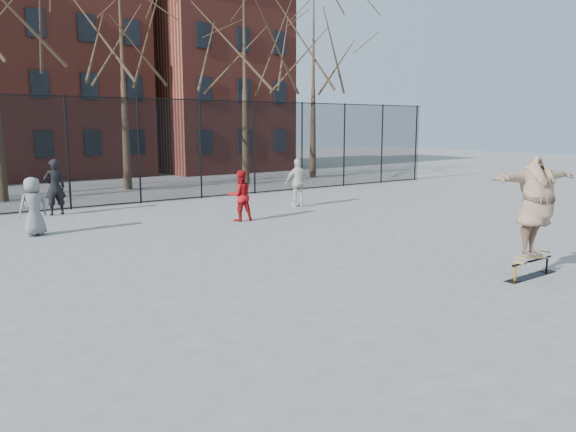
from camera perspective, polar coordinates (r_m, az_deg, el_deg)
ground at (r=10.59m, az=6.09°, el=-7.11°), size 100.00×100.00×0.00m
skate_rail at (r=12.15m, az=23.49°, el=-5.06°), size 1.53×0.23×0.34m
skateboard at (r=12.09m, az=23.55°, el=-3.88°), size 0.88×0.21×0.10m
skater at (r=11.91m, az=23.87°, el=0.95°), size 2.46×0.89×1.96m
bystander_grey at (r=16.60m, az=-24.46°, el=0.88°), size 0.88×0.68×1.60m
bystander_black at (r=20.15m, az=-22.60°, el=2.72°), size 0.69×0.46×1.87m
bystander_red at (r=17.56m, az=-4.87°, el=2.08°), size 0.87×0.74×1.59m
bystander_white at (r=20.55m, az=1.04°, el=3.41°), size 1.11×0.68×1.77m
fence at (r=21.62m, az=-17.92°, el=6.36°), size 34.03×0.07×4.00m
tree_row at (r=25.88m, az=-22.16°, el=18.34°), size 33.66×7.46×10.67m
rowhouses at (r=34.47m, az=-24.21°, el=13.60°), size 29.00×7.00×13.00m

